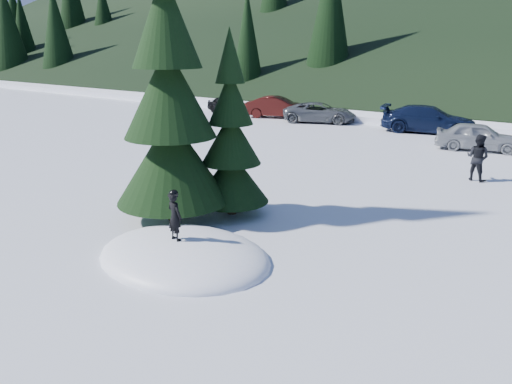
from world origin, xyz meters
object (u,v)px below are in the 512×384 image
Objects in this scene: spruce_tall at (169,104)px; car_3 at (428,119)px; car_2 at (320,112)px; car_4 at (479,136)px; car_1 at (278,107)px; spruce_short at (231,145)px; adult_0 at (478,158)px; car_0 at (228,105)px; child_skier at (175,216)px.

spruce_tall reaches higher than car_3.
car_2 is 1.19× the size of car_4.
car_1 is (-9.76, 19.14, -2.59)m from spruce_tall.
spruce_tall is at bearing -125.54° from spruce_short.
spruce_short is 19.10m from car_2.
car_1 is 3.45m from car_2.
spruce_short is at bearing -171.22° from car_1.
adult_0 reaches higher than car_0.
spruce_tall reaches higher than car_2.
car_2 is at bearing -78.41° from car_0.
child_skier is at bearing -72.02° from spruce_short.
car_2 is at bearing 112.58° from spruce_short.
spruce_short reaches higher than car_4.
spruce_tall is at bearing -132.51° from car_0.
spruce_short is 9.82m from adult_0.
car_3 is at bearing -78.70° from child_skier.
car_1 is at bearing 61.90° from car_4.
car_0 is at bearing 130.86° from spruce_short.
car_4 is at bearing 76.99° from spruce_short.
adult_0 is 6.08m from car_4.
car_1 is at bearing -75.61° from car_0.
spruce_tall is 2.11m from spruce_short.
car_0 is 4.36m from car_1.
car_2 is (3.44, -0.16, -0.08)m from car_1.
adult_0 is at bearing -143.24° from car_1.
spruce_short is 23.14m from car_0.
car_2 is (-7.31, 17.59, -1.45)m from spruce_short.
adult_0 reaches higher than car_2.
car_0 is (-15.11, 17.46, -1.49)m from spruce_short.
car_3 reaches higher than car_0.
car_2 is at bearing -115.08° from car_1.
spruce_tall is 1.62× the size of car_3.
car_1 is at bearing 65.14° from car_2.
spruce_short reaches higher than car_2.
spruce_short is at bearing -179.63° from car_2.
spruce_tall reaches higher than car_0.
car_3 is 1.35× the size of car_4.
spruce_tall is 4.96× the size of adult_0.
spruce_tall is 19.55m from car_3.
spruce_tall is 3.63m from child_skier.
child_skier is 0.66× the size of adult_0.
spruce_tall is 21.64m from car_1.
adult_0 is 0.39× the size of car_1.
car_1 reaches higher than car_2.
car_2 is 0.88× the size of car_3.
car_4 is at bearing 74.68° from spruce_tall.
car_2 is at bearing 108.39° from spruce_tall.
spruce_tall is 2.20× the size of car_4.
car_3 is at bearing 30.96° from car_4.
car_2 is (-6.31, 18.99, -2.67)m from spruce_tall.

